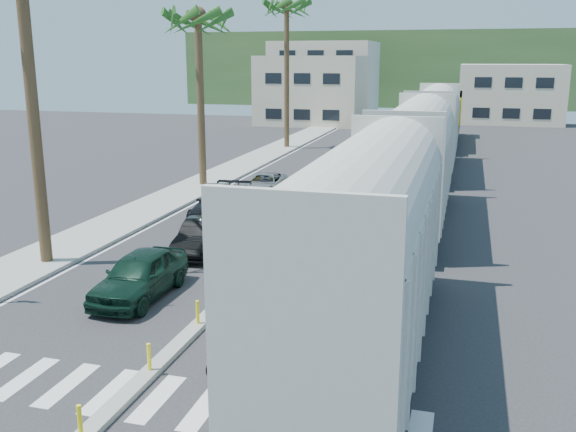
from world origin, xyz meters
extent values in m
plane|color=#28282B|center=(0.00, 0.00, 0.00)|extent=(140.00, 140.00, 0.00)
cube|color=gray|center=(-8.50, 25.00, 0.07)|extent=(3.00, 90.00, 0.15)
cube|color=black|center=(4.28, 28.00, 0.03)|extent=(0.12, 100.00, 0.06)
cube|color=black|center=(5.72, 28.00, 0.03)|extent=(0.12, 100.00, 0.06)
cube|color=gray|center=(0.00, 20.00, 0.07)|extent=(0.45, 60.00, 0.15)
cylinder|color=yellow|center=(0.00, -4.00, 0.50)|extent=(0.10, 0.10, 0.70)
cylinder|color=yellow|center=(0.00, -1.00, 0.50)|extent=(0.10, 0.10, 0.70)
cylinder|color=yellow|center=(0.00, 2.00, 0.50)|extent=(0.10, 0.10, 0.70)
cylinder|color=yellow|center=(0.00, 5.00, 0.50)|extent=(0.10, 0.10, 0.70)
cylinder|color=yellow|center=(0.00, 8.00, 0.50)|extent=(0.10, 0.10, 0.70)
cylinder|color=yellow|center=(0.00, 11.00, 0.50)|extent=(0.10, 0.10, 0.70)
cylinder|color=yellow|center=(0.00, 14.00, 0.50)|extent=(0.10, 0.10, 0.70)
cylinder|color=yellow|center=(0.00, 17.00, 0.50)|extent=(0.10, 0.10, 0.70)
cylinder|color=yellow|center=(0.00, 20.00, 0.50)|extent=(0.10, 0.10, 0.70)
cylinder|color=yellow|center=(0.00, 23.00, 0.50)|extent=(0.10, 0.10, 0.70)
cylinder|color=yellow|center=(0.00, 26.00, 0.50)|extent=(0.10, 0.10, 0.70)
cylinder|color=yellow|center=(0.00, 29.00, 0.50)|extent=(0.10, 0.10, 0.70)
cylinder|color=yellow|center=(0.00, 32.00, 0.50)|extent=(0.10, 0.10, 0.70)
cylinder|color=yellow|center=(0.00, 35.00, 0.50)|extent=(0.10, 0.10, 0.70)
cylinder|color=yellow|center=(0.00, 38.00, 0.50)|extent=(0.10, 0.10, 0.70)
cylinder|color=yellow|center=(0.00, 41.00, 0.50)|extent=(0.10, 0.10, 0.70)
cube|color=silver|center=(0.00, -2.00, 0.01)|extent=(14.00, 2.20, 0.01)
cube|color=silver|center=(-6.80, 25.00, 0.00)|extent=(0.12, 90.00, 0.01)
cube|color=silver|center=(2.50, 25.00, 0.00)|extent=(0.12, 90.00, 0.01)
cube|color=#B9B7AA|center=(5.00, 1.00, 2.70)|extent=(3.00, 12.88, 3.40)
cylinder|color=#B9B7AA|center=(5.00, 1.00, 4.40)|extent=(2.90, 12.58, 2.90)
cube|color=black|center=(5.00, 1.00, 0.50)|extent=(2.60, 12.88, 1.00)
cube|color=#B9B7AA|center=(5.00, 16.00, 2.70)|extent=(3.00, 12.88, 3.40)
cylinder|color=#B9B7AA|center=(5.00, 16.00, 4.40)|extent=(2.90, 12.58, 2.90)
cube|color=black|center=(5.00, 16.00, 0.50)|extent=(2.60, 12.88, 1.00)
cube|color=#B9B7AA|center=(5.00, 31.00, 2.70)|extent=(3.00, 12.88, 3.40)
cylinder|color=#B9B7AA|center=(5.00, 31.00, 4.40)|extent=(2.90, 12.58, 2.90)
cube|color=black|center=(5.00, 31.00, 0.50)|extent=(2.60, 12.88, 1.00)
cube|color=#4C4C4F|center=(5.00, 47.00, 1.05)|extent=(3.00, 17.00, 0.50)
cube|color=gold|center=(5.00, 46.00, 2.60)|extent=(2.70, 12.24, 2.60)
cube|color=gold|center=(5.00, 52.78, 2.90)|extent=(3.00, 3.74, 3.20)
cube|color=black|center=(5.00, 47.00, 0.45)|extent=(2.60, 13.60, 0.90)
cylinder|color=brown|center=(-8.00, 6.00, 5.50)|extent=(0.44, 0.44, 11.00)
cylinder|color=brown|center=(-8.30, 22.00, 5.00)|extent=(0.44, 0.44, 10.00)
sphere|color=#255A1C|center=(-8.30, 22.00, 10.15)|extent=(3.20, 3.20, 3.20)
cylinder|color=brown|center=(-8.00, 40.00, 6.00)|extent=(0.44, 0.44, 12.00)
sphere|color=#255A1C|center=(-8.00, 40.00, 12.15)|extent=(3.20, 3.20, 3.20)
cube|color=beige|center=(-11.00, 62.00, 4.00)|extent=(12.00, 10.00, 8.00)
cube|color=beige|center=(-13.00, 78.00, 5.00)|extent=(14.00, 12.00, 10.00)
cube|color=beige|center=(12.00, 70.00, 3.50)|extent=(12.00, 10.00, 7.00)
cube|color=#385628|center=(0.00, 100.00, 6.00)|extent=(80.00, 20.00, 12.00)
imported|color=black|center=(-2.83, 3.80, 0.77)|extent=(1.89, 4.57, 1.55)
imported|color=black|center=(-2.85, 9.03, 0.68)|extent=(2.27, 4.42, 1.36)
imported|color=black|center=(-4.16, 14.47, 0.76)|extent=(2.93, 5.58, 1.53)
imported|color=#929597|center=(-3.91, 20.81, 0.60)|extent=(2.48, 4.55, 1.20)
imported|color=#9EA0A5|center=(2.40, -0.67, 0.50)|extent=(1.85, 2.32, 1.00)
imported|color=white|center=(2.40, -0.67, 1.42)|extent=(0.90, 0.81, 1.75)
camera|label=1|loc=(7.25, -14.13, 7.70)|focal=40.00mm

